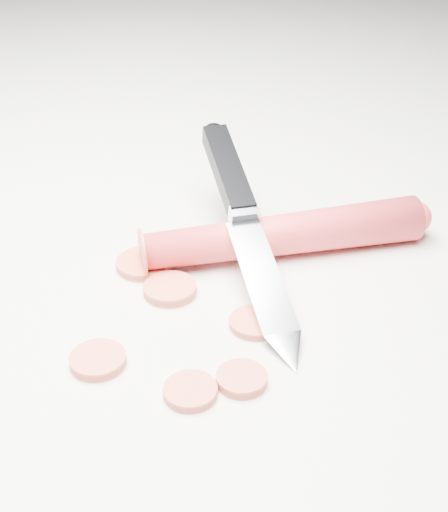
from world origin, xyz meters
The scene contains 9 objects.
ground centered at (0.00, 0.00, 0.00)m, with size 2.40×2.40×0.00m, color silver.
carrot centered at (0.01, 0.08, 0.02)m, with size 0.03×0.03×0.21m, color red.
carrot_slice_0 centered at (0.04, -0.01, 0.00)m, with size 0.03×0.03×0.01m, color #D55038.
carrot_slice_1 centered at (-0.03, -0.01, 0.00)m, with size 0.04×0.04×0.01m, color #D55038.
carrot_slice_2 centered at (-0.06, 0.01, 0.00)m, with size 0.04×0.04×0.01m, color #D55038.
carrot_slice_3 centered at (0.06, -0.06, 0.00)m, with size 0.03×0.03×0.01m, color #D55038.
carrot_slice_4 centered at (-0.02, -0.09, 0.00)m, with size 0.03×0.03×0.01m, color #D55038.
carrot_slice_5 centered at (0.04, -0.08, 0.00)m, with size 0.03×0.03×0.01m, color #D55038.
kitchen_knife centered at (0.00, 0.05, 0.03)m, with size 0.19×0.18×0.07m, color silver, non-canonical shape.
Camera 1 is at (0.22, -0.32, 0.29)m, focal length 50.00 mm.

